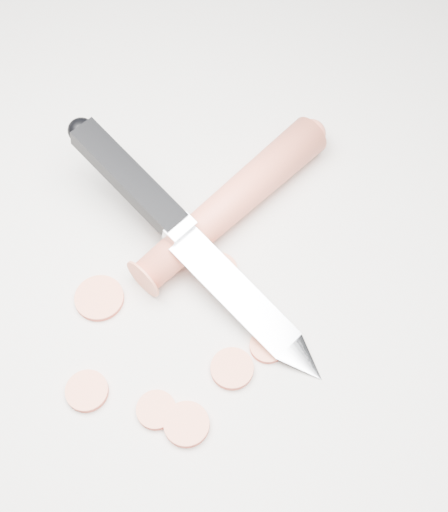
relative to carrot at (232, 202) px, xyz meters
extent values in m
plane|color=silver|center=(-0.07, -0.06, -0.02)|extent=(2.40, 2.40, 0.00)
cylinder|color=#E96144|center=(0.00, 0.00, 0.00)|extent=(0.20, 0.14, 0.03)
cylinder|color=#EC7651|center=(-0.15, -0.13, -0.02)|extent=(0.03, 0.03, 0.01)
cylinder|color=#EC7651|center=(-0.10, -0.16, -0.02)|extent=(0.03, 0.03, 0.01)
cylinder|color=#EC7651|center=(-0.04, -0.14, -0.02)|extent=(0.03, 0.03, 0.01)
cylinder|color=#EC7651|center=(0.00, -0.13, -0.02)|extent=(0.03, 0.03, 0.01)
cylinder|color=#EC7651|center=(-0.03, -0.05, -0.02)|extent=(0.03, 0.03, 0.01)
cylinder|color=#EC7651|center=(-0.13, -0.05, -0.02)|extent=(0.04, 0.04, 0.01)
cylinder|color=#EC7651|center=(-0.08, -0.18, -0.02)|extent=(0.04, 0.04, 0.01)
camera|label=1|loc=(-0.09, -0.33, 0.52)|focal=50.00mm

